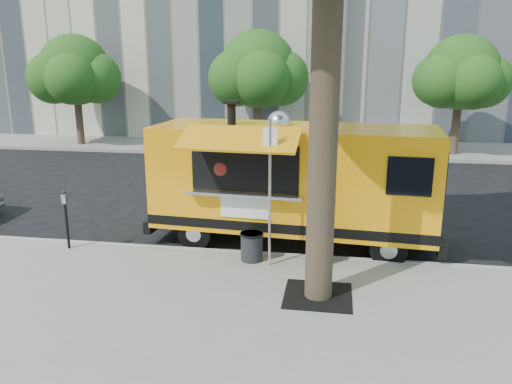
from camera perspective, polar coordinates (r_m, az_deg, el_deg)
ground at (r=12.11m, az=-4.78°, el=-5.64°), size 120.00×120.00×0.00m
sidewalk at (r=8.60m, az=-11.46°, el=-14.26°), size 60.00×6.00×0.15m
curb at (r=11.24m, az=-5.94°, el=-6.89°), size 60.00×0.14×0.16m
far_sidewalk at (r=25.00m, az=2.76°, el=5.20°), size 60.00×5.00×0.15m
tree_well at (r=9.14m, az=7.09°, el=-11.66°), size 1.20×1.20×0.02m
far_tree_a at (r=26.60m, az=-19.99°, el=12.94°), size 3.42×3.42×5.36m
far_tree_b at (r=24.01m, az=0.20°, el=13.84°), size 3.60×3.60×5.50m
far_tree_c at (r=23.96m, az=22.39°, el=12.49°), size 3.24×3.24×5.21m
sign_post at (r=9.82m, az=1.59°, el=0.85°), size 0.28×0.06×3.00m
parking_meter at (r=11.73m, az=-20.92°, el=-2.22°), size 0.11×0.11×1.33m
food_truck at (r=11.52m, az=4.10°, el=1.38°), size 6.82×3.32×3.30m
trash_bin_left at (r=10.40m, az=7.28°, el=-6.53°), size 0.47×0.47×0.57m
trash_bin_right at (r=10.48m, az=-0.49°, el=-6.15°), size 0.50×0.50×0.60m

